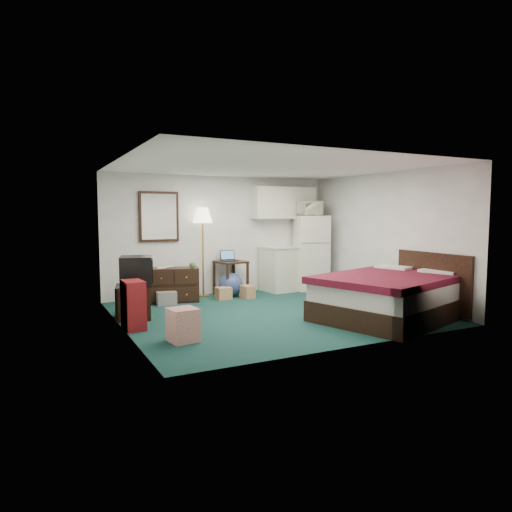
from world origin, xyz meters
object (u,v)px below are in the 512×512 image
dresser (173,285)px  bed (389,297)px  desk (231,278)px  fridge (311,253)px  floor_lamp (203,252)px  kitchen_counter (283,269)px  tv_stand (133,302)px  suitcase (133,305)px

dresser → bed: bearing=-34.7°
desk → fridge: fridge is taller
desk → dresser: bearing=176.5°
bed → floor_lamp: bearing=103.6°
floor_lamp → bed: bearing=-59.3°
bed → kitchen_counter: bearing=75.1°
kitchen_counter → bed: kitchen_counter is taller
kitchen_counter → floor_lamp: bearing=169.0°
fridge → dresser: bearing=-163.1°
kitchen_counter → fridge: bearing=-20.2°
dresser → fridge: 3.24m
tv_stand → bed: bearing=-14.9°
floor_lamp → kitchen_counter: floor_lamp is taller
suitcase → dresser: bearing=55.8°
fridge → suitcase: size_ratio=2.29×
dresser → desk: 1.31m
suitcase → tv_stand: bearing=76.3°
desk → fridge: 1.96m
dresser → kitchen_counter: size_ratio=1.01×
floor_lamp → bed: 3.89m
desk → kitchen_counter: kitchen_counter is taller
tv_stand → suitcase: 0.75m
floor_lamp → bed: floor_lamp is taller
floor_lamp → kitchen_counter: size_ratio=1.91×
desk → bed: (1.40, -3.19, -0.01)m
floor_lamp → suitcase: bearing=-131.6°
bed → tv_stand: size_ratio=3.73×
tv_stand → fridge: bearing=27.3°
floor_lamp → tv_stand: floor_lamp is taller
dresser → kitchen_counter: (2.57, 0.15, 0.15)m
fridge → bed: fridge is taller
suitcase → kitchen_counter: bearing=25.8°
dresser → tv_stand: dresser is taller
floor_lamp → tv_stand: 2.29m
desk → tv_stand: size_ratio=1.21×
tv_stand → desk: bearing=41.5°
fridge → bed: (-0.50, -3.02, -0.48)m
floor_lamp → suitcase: floor_lamp is taller
bed → tv_stand: bearing=135.1°
fridge → suitcase: 4.72m
dresser → suitcase: size_ratio=1.34×
tv_stand → dresser: bearing=60.4°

